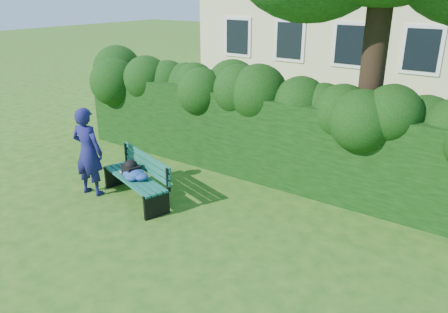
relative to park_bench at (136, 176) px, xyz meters
The scene contains 4 objects.
ground 1.57m from the park_bench, ahead, with size 80.00×80.00×0.00m, color #285916.
hedge 2.89m from the park_bench, 59.12° to the left, with size 10.00×1.00×1.80m.
park_bench is the anchor object (origin of this frame).
man_reading 1.07m from the park_bench, 159.88° to the right, with size 0.65×0.42×1.77m, color navy.
Camera 1 is at (4.37, -5.52, 3.84)m, focal length 35.00 mm.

